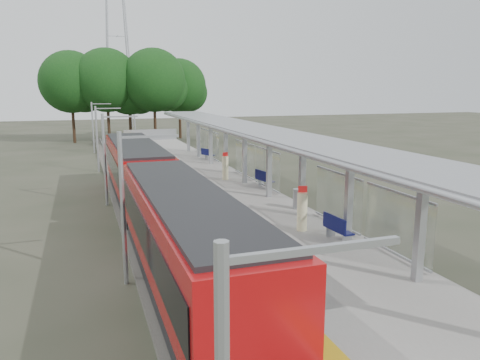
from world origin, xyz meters
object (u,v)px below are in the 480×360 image
at_px(train, 153,193).
at_px(bench_mid, 264,179).
at_px(info_pillar_near, 302,211).
at_px(bench_far, 207,154).
at_px(litter_bin, 298,199).
at_px(bench_near, 337,228).
at_px(info_pillar_far, 225,168).

xyz_separation_m(train, bench_mid, (7.11, 4.10, -0.51)).
distance_m(train, info_pillar_near, 7.01).
bearing_deg(bench_far, info_pillar_near, -116.42).
distance_m(bench_far, litter_bin, 17.04).
bearing_deg(bench_near, train, 131.33).
xyz_separation_m(bench_far, info_pillar_near, (-1.33, -20.35, 0.34)).
relative_size(bench_mid, info_pillar_near, 0.82).
relative_size(bench_mid, bench_far, 1.13).
distance_m(bench_mid, info_pillar_far, 3.45).
relative_size(train, info_pillar_far, 15.52).
height_order(info_pillar_near, info_pillar_far, info_pillar_near).
xyz_separation_m(bench_near, bench_far, (0.69, 22.06, -0.06)).
xyz_separation_m(bench_mid, info_pillar_near, (-1.64, -8.48, 0.28)).
xyz_separation_m(info_pillar_far, litter_bin, (1.18, -8.29, -0.28)).
xyz_separation_m(bench_mid, litter_bin, (-0.24, -5.16, -0.05)).
distance_m(bench_near, litter_bin, 5.07).
bearing_deg(info_pillar_far, litter_bin, -95.38).
bearing_deg(bench_mid, bench_near, -105.35).
xyz_separation_m(train, bench_far, (6.79, 15.97, -0.58)).
xyz_separation_m(train, bench_near, (6.11, -6.08, -0.51)).
bearing_deg(info_pillar_far, bench_mid, -79.06).
distance_m(train, litter_bin, 6.97).
height_order(train, bench_near, train).
bearing_deg(bench_near, bench_mid, 80.59).
xyz_separation_m(info_pillar_near, info_pillar_far, (0.22, 11.61, -0.05)).
height_order(info_pillar_far, litter_bin, info_pillar_far).
relative_size(train, bench_near, 18.14).
xyz_separation_m(bench_mid, bench_far, (-0.32, 11.87, -0.06)).
distance_m(bench_near, info_pillar_near, 1.84).
height_order(train, info_pillar_near, train).
relative_size(bench_mid, info_pillar_far, 0.88).
bearing_deg(info_pillar_far, bench_far, 69.33).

